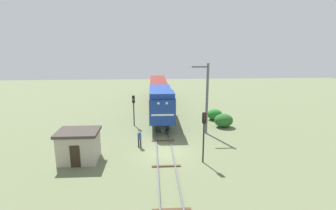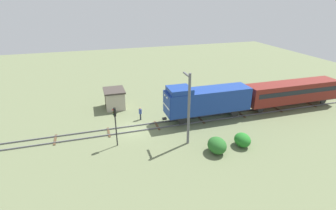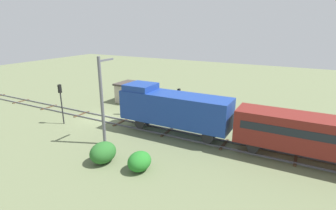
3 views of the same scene
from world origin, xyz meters
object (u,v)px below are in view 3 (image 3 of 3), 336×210
(traffic_signal_near, at_px, (61,97))
(locomotive, at_px, (173,108))
(worker_near_track, at_px, (122,107))
(catenary_mast, at_px, (102,99))
(passenger_car_leading, at_px, (331,136))
(relay_hut, at_px, (129,92))
(traffic_signal_mid, at_px, (179,99))

(traffic_signal_near, bearing_deg, locomotive, 105.05)
(locomotive, bearing_deg, traffic_signal_near, -74.95)
(worker_near_track, xyz_separation_m, catenary_mast, (7.34, 3.77, 3.24))
(passenger_car_leading, bearing_deg, locomotive, -90.00)
(catenary_mast, distance_m, relay_hut, 14.31)
(worker_near_track, xyz_separation_m, relay_hut, (-5.10, -2.71, 0.40))
(locomotive, distance_m, worker_near_track, 8.70)
(catenary_mast, bearing_deg, worker_near_track, -152.79)
(passenger_car_leading, height_order, worker_near_track, passenger_car_leading)
(traffic_signal_mid, height_order, worker_near_track, traffic_signal_mid)
(passenger_car_leading, height_order, relay_hut, passenger_car_leading)
(worker_near_track, relative_size, relay_hut, 0.49)
(worker_near_track, bearing_deg, traffic_signal_near, 14.48)
(traffic_signal_near, xyz_separation_m, traffic_signal_mid, (-6.60, 10.91, -0.39))
(locomotive, relative_size, traffic_signal_near, 2.62)
(locomotive, xyz_separation_m, passenger_car_leading, (0.00, 13.34, -0.25))
(worker_near_track, distance_m, relay_hut, 5.79)
(traffic_signal_mid, xyz_separation_m, worker_near_track, (1.00, -7.18, -1.68))
(catenary_mast, bearing_deg, traffic_signal_mid, 157.80)
(locomotive, distance_m, relay_hut, 13.29)
(passenger_car_leading, relative_size, traffic_signal_near, 3.16)
(passenger_car_leading, xyz_separation_m, relay_hut, (-7.50, -24.22, -1.13))
(locomotive, height_order, traffic_signal_mid, locomotive)
(traffic_signal_near, relative_size, worker_near_track, 2.61)
(locomotive, distance_m, catenary_mast, 6.77)
(passenger_car_leading, xyz_separation_m, traffic_signal_mid, (-3.40, -14.33, 0.15))
(passenger_car_leading, height_order, catenary_mast, catenary_mast)
(traffic_signal_near, height_order, catenary_mast, catenary_mast)
(passenger_car_leading, distance_m, catenary_mast, 18.49)
(locomotive, distance_m, traffic_signal_mid, 3.54)
(traffic_signal_mid, height_order, relay_hut, traffic_signal_mid)
(catenary_mast, xyz_separation_m, relay_hut, (-12.44, -6.49, -2.84))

